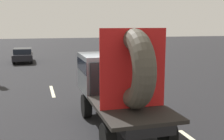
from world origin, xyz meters
The scene contains 6 objects.
ground_plane centered at (0.00, 0.00, 0.00)m, with size 120.00×120.00×0.00m, color black.
flatbed_truck centered at (0.22, -0.09, 1.61)m, with size 2.02×4.99×3.30m.
distant_sedan centered at (-3.42, 17.14, 0.68)m, with size 1.67×3.89×1.27m.
lane_dash_left_far centered at (-1.60, 5.29, 0.00)m, with size 2.55×0.16×0.01m, color beige.
lane_dash_right_far centered at (2.03, 5.78, 0.00)m, with size 2.98×0.16×0.01m, color beige.
oncoming_car centered at (5.30, 18.50, 0.69)m, with size 1.68×3.92×1.28m.
Camera 1 is at (-2.37, -8.73, 3.40)m, focal length 44.10 mm.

